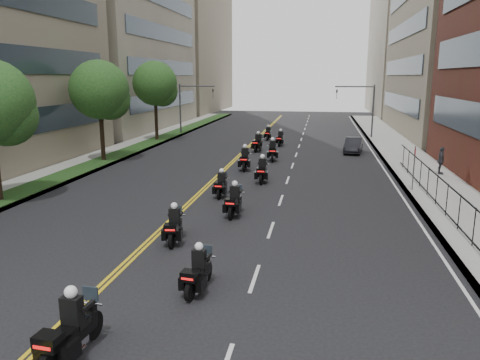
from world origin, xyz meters
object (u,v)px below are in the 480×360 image
at_px(motorcycle_10, 268,134).
at_px(pedestrian_c, 441,161).
at_px(motorcycle_2, 174,227).
at_px(motorcycle_5, 262,171).
at_px(motorcycle_0, 70,332).
at_px(motorcycle_8, 258,143).
at_px(motorcycle_1, 198,273).
at_px(motorcycle_6, 245,160).
at_px(motorcycle_3, 234,202).
at_px(parked_sedan, 354,145).
at_px(motorcycle_9, 280,139).
at_px(motorcycle_4, 221,186).
at_px(motorcycle_7, 272,151).

distance_m(motorcycle_10, pedestrian_c, 20.81).
relative_size(motorcycle_2, motorcycle_5, 0.92).
xyz_separation_m(motorcycle_0, motorcycle_8, (0.14, 31.38, -0.00)).
height_order(motorcycle_1, motorcycle_6, motorcycle_6).
relative_size(motorcycle_3, pedestrian_c, 1.25).
relative_size(motorcycle_0, parked_sedan, 0.61).
height_order(motorcycle_9, motorcycle_10, motorcycle_9).
distance_m(motorcycle_1, motorcycle_4, 11.59).
distance_m(motorcycle_7, motorcycle_8, 4.70).
relative_size(motorcycle_10, parked_sedan, 0.54).
xyz_separation_m(motorcycle_0, motorcycle_7, (1.88, 27.02, 0.02)).
height_order(motorcycle_0, motorcycle_3, motorcycle_0).
height_order(motorcycle_2, motorcycle_3, motorcycle_3).
xyz_separation_m(motorcycle_0, motorcycle_9, (1.79, 35.14, -0.07)).
height_order(motorcycle_2, pedestrian_c, pedestrian_c).
distance_m(motorcycle_4, motorcycle_8, 15.98).
height_order(motorcycle_0, motorcycle_10, motorcycle_0).
xyz_separation_m(motorcycle_6, motorcycle_7, (1.53, 4.01, 0.01)).
relative_size(motorcycle_7, parked_sedan, 0.63).
bearing_deg(motorcycle_10, motorcycle_0, -90.51).
xyz_separation_m(motorcycle_3, motorcycle_7, (0.25, 15.03, 0.06)).
distance_m(motorcycle_9, parked_sedan, 7.26).
bearing_deg(motorcycle_5, motorcycle_7, 89.41).
distance_m(motorcycle_7, motorcycle_9, 8.12).
xyz_separation_m(motorcycle_5, motorcycle_7, (-0.16, 7.68, 0.03)).
relative_size(motorcycle_5, motorcycle_6, 0.96).
bearing_deg(motorcycle_10, pedestrian_c, -50.85).
relative_size(motorcycle_2, motorcycle_10, 1.03).
distance_m(motorcycle_0, motorcycle_3, 12.11).
height_order(motorcycle_1, motorcycle_9, motorcycle_9).
relative_size(motorcycle_7, motorcycle_10, 1.17).
bearing_deg(motorcycle_4, motorcycle_2, -93.07).
bearing_deg(motorcycle_2, pedestrian_c, 40.90).
bearing_deg(motorcycle_2, motorcycle_7, 76.87).
xyz_separation_m(motorcycle_4, motorcycle_10, (-0.11, 23.72, 0.00)).
bearing_deg(motorcycle_7, motorcycle_0, -100.29).
height_order(motorcycle_0, motorcycle_9, motorcycle_0).
xyz_separation_m(motorcycle_5, motorcycle_9, (-0.25, 15.80, -0.05)).
height_order(motorcycle_4, motorcycle_7, motorcycle_7).
height_order(motorcycle_8, motorcycle_10, motorcycle_8).
height_order(motorcycle_2, motorcycle_7, motorcycle_7).
distance_m(motorcycle_0, motorcycle_5, 19.44).
height_order(motorcycle_0, motorcycle_7, motorcycle_7).
relative_size(motorcycle_2, motorcycle_4, 1.04).
distance_m(motorcycle_2, motorcycle_8, 23.39).
xyz_separation_m(motorcycle_0, motorcycle_6, (0.35, 23.01, 0.01)).
bearing_deg(motorcycle_9, motorcycle_5, -85.50).
bearing_deg(motorcycle_6, pedestrian_c, -4.36).
xyz_separation_m(motorcycle_1, motorcycle_3, (-0.36, 8.06, 0.05)).
distance_m(motorcycle_2, motorcycle_7, 19.13).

